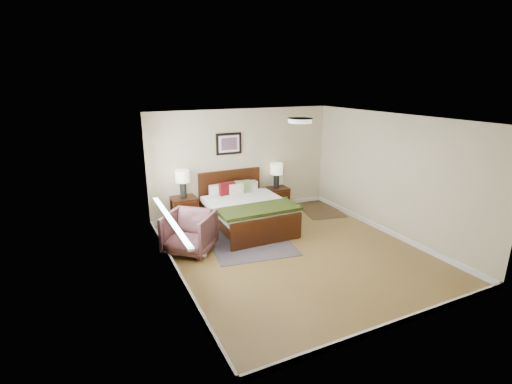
# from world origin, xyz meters

# --- Properties ---
(floor) EXTENTS (5.00, 5.00, 0.00)m
(floor) POSITION_xyz_m (0.00, 0.00, 0.00)
(floor) COLOR olive
(floor) RESTS_ON ground
(back_wall) EXTENTS (4.50, 0.04, 2.50)m
(back_wall) POSITION_xyz_m (0.00, 2.50, 1.25)
(back_wall) COLOR #C7BA90
(back_wall) RESTS_ON ground
(front_wall) EXTENTS (4.50, 0.04, 2.50)m
(front_wall) POSITION_xyz_m (0.00, -2.50, 1.25)
(front_wall) COLOR #C7BA90
(front_wall) RESTS_ON ground
(left_wall) EXTENTS (0.04, 5.00, 2.50)m
(left_wall) POSITION_xyz_m (-2.25, 0.00, 1.25)
(left_wall) COLOR #C7BA90
(left_wall) RESTS_ON ground
(right_wall) EXTENTS (0.04, 5.00, 2.50)m
(right_wall) POSITION_xyz_m (2.25, 0.00, 1.25)
(right_wall) COLOR #C7BA90
(right_wall) RESTS_ON ground
(ceiling) EXTENTS (4.50, 5.00, 0.02)m
(ceiling) POSITION_xyz_m (0.00, 0.00, 2.50)
(ceiling) COLOR white
(ceiling) RESTS_ON back_wall
(window) EXTENTS (0.11, 2.72, 1.32)m
(window) POSITION_xyz_m (-2.20, 0.70, 1.38)
(window) COLOR silver
(window) RESTS_ON left_wall
(door) EXTENTS (0.06, 1.00, 2.18)m
(door) POSITION_xyz_m (-2.23, -1.75, 1.07)
(door) COLOR silver
(door) RESTS_ON ground
(ceil_fixture) EXTENTS (0.44, 0.44, 0.08)m
(ceil_fixture) POSITION_xyz_m (0.00, 0.00, 2.47)
(ceil_fixture) COLOR white
(ceil_fixture) RESTS_ON ceiling
(bed) EXTENTS (1.66, 2.01, 1.08)m
(bed) POSITION_xyz_m (-0.35, 1.51, 0.50)
(bed) COLOR #381608
(bed) RESTS_ON ground
(wall_art) EXTENTS (0.62, 0.05, 0.50)m
(wall_art) POSITION_xyz_m (-0.35, 2.47, 1.72)
(wall_art) COLOR black
(wall_art) RESTS_ON back_wall
(nightstand_left) EXTENTS (0.54, 0.48, 0.64)m
(nightstand_left) POSITION_xyz_m (-1.53, 2.25, 0.52)
(nightstand_left) COLOR #381608
(nightstand_left) RESTS_ON ground
(nightstand_right) EXTENTS (0.58, 0.43, 0.57)m
(nightstand_right) POSITION_xyz_m (0.80, 2.26, 0.36)
(nightstand_right) COLOR #381608
(nightstand_right) RESTS_ON ground
(lamp_left) EXTENTS (0.30, 0.30, 0.61)m
(lamp_left) POSITION_xyz_m (-1.53, 2.27, 1.06)
(lamp_left) COLOR black
(lamp_left) RESTS_ON nightstand_left
(lamp_right) EXTENTS (0.30, 0.30, 0.61)m
(lamp_right) POSITION_xyz_m (0.80, 2.27, 0.99)
(lamp_right) COLOR black
(lamp_right) RESTS_ON nightstand_right
(armchair) EXTENTS (1.19, 1.19, 0.78)m
(armchair) POSITION_xyz_m (-1.80, 0.87, 0.39)
(armchair) COLOR brown
(armchair) RESTS_ON ground
(rug_persian) EXTENTS (1.88, 2.41, 0.01)m
(rug_persian) POSITION_xyz_m (-0.56, 1.00, 0.01)
(rug_persian) COLOR #0C1A3F
(rug_persian) RESTS_ON ground
(rug_navy) EXTENTS (1.14, 1.49, 0.01)m
(rug_navy) POSITION_xyz_m (1.80, 1.80, 0.01)
(rug_navy) COLOR black
(rug_navy) RESTS_ON ground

